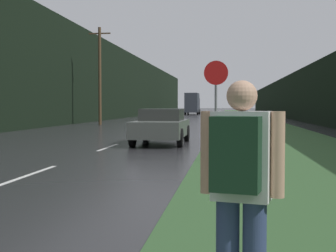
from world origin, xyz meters
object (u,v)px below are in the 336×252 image
object	(u,v)px
car_passing_near	(162,126)
stop_sign	(216,100)
delivery_truck	(192,103)
hitchhiker_with_backpack	(240,185)

from	to	relation	value
car_passing_near	stop_sign	bearing A→B (deg)	111.61
stop_sign	delivery_truck	bearing A→B (deg)	94.78
hitchhiker_with_backpack	delivery_truck	world-z (taller)	delivery_truck
stop_sign	car_passing_near	world-z (taller)	stop_sign
hitchhiker_with_backpack	delivery_truck	xyz separation A→B (m)	(-6.26, 79.47, 0.97)
delivery_truck	hitchhiker_with_backpack	bearing A→B (deg)	-85.50
stop_sign	car_passing_near	size ratio (longest dim) A/B	0.60
hitchhiker_with_backpack	car_passing_near	size ratio (longest dim) A/B	0.38
stop_sign	hitchhiker_with_backpack	xyz separation A→B (m)	(0.41, -9.58, -0.70)
hitchhiker_with_backpack	stop_sign	bearing A→B (deg)	105.23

